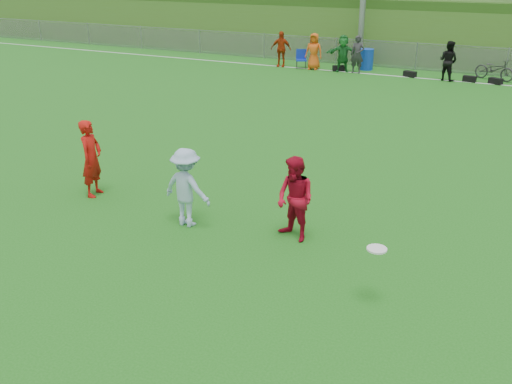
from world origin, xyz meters
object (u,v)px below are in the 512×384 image
Objects in this scene: player_red_center at (295,199)px; bicycle at (495,69)px; player_blue at (186,188)px; frisbee at (377,249)px; player_red_left at (91,158)px; recycling_bin at (366,59)px.

bicycle is at bearing 106.79° from player_red_center.
player_blue is 4.24m from frisbee.
bicycle is at bearing -32.47° from player_red_left.
player_red_left is 1.08× the size of player_blue.
bicycle is (6.91, 17.95, -0.40)m from player_red_left.
player_blue is (2.73, -0.41, -0.07)m from player_red_left.
recycling_bin is 0.55× the size of bicycle.
bicycle is (0.11, 19.52, -0.48)m from frisbee.
bicycle is (2.04, 18.01, -0.34)m from player_red_center.
frisbee reaches higher than bicycle.
recycling_bin is 5.73m from bicycle.
player_blue is at bearing -170.58° from bicycle.
player_red_left is at bearing 166.96° from frisbee.
frisbee is (4.08, -1.16, 0.15)m from player_blue.
player_red_center is 1.66× the size of recycling_bin.
player_red_left reaches higher than bicycle.
player_red_center reaches higher than player_blue.
recycling_bin is (-3.69, 18.01, -0.32)m from player_red_center.
player_red_center is 2.46m from frisbee.
frisbee is at bearing -14.96° from player_red_center.
bicycle is at bearing -98.08° from player_blue.
player_red_left is 4.88m from player_red_center.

